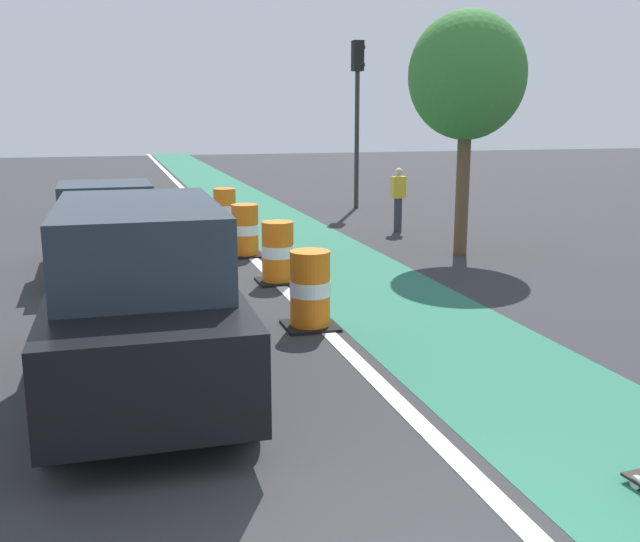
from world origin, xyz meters
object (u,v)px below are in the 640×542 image
Objects in this scene: traffic_barrel_front at (310,290)px; street_tree_sidewalk at (467,77)px; traffic_barrel_back at (245,231)px; traffic_barrel_far at (225,211)px; pedestrian_crossing at (398,198)px; parked_sedan_second at (107,229)px; parked_suv_nearest at (142,297)px; traffic_light_corner at (357,95)px; traffic_barrel_mid at (278,253)px.

street_tree_sidewalk is at bearing 44.32° from traffic_barrel_front.
traffic_barrel_back is (0.06, 5.43, 0.00)m from traffic_barrel_front.
traffic_barrel_far is (0.16, 8.81, 0.00)m from traffic_barrel_front.
traffic_barrel_far is 4.39m from pedestrian_crossing.
traffic_barrel_front is at bearing -59.24° from parked_sedan_second.
street_tree_sidewalk reaches higher than parked_suv_nearest.
traffic_light_corner is at bearing 55.15° from traffic_barrel_back.
parked_sedan_second is at bearing -134.15° from traffic_light_corner.
traffic_barrel_far is (2.49, 10.61, -0.50)m from parked_suv_nearest.
pedestrian_crossing is at bearing 26.04° from traffic_barrel_back.
traffic_barrel_back is at bearing 167.20° from street_tree_sidewalk.
pedestrian_crossing is at bearing 22.98° from parked_sedan_second.
traffic_barrel_back is 0.22× the size of street_tree_sidewalk.
traffic_barrel_mid is at bearing -160.01° from street_tree_sidewalk.
traffic_barrel_front is 1.00× the size of traffic_barrel_far.
traffic_barrel_mid is 5.98m from traffic_barrel_far.
traffic_light_corner reaches higher than traffic_barrel_far.
traffic_barrel_mid is (2.88, -1.70, -0.30)m from parked_sedan_second.
street_tree_sidewalk is (6.86, 6.22, 2.63)m from parked_suv_nearest.
parked_suv_nearest is 16.05m from traffic_light_corner.
parked_sedan_second is at bearing 93.29° from parked_suv_nearest.
traffic_barrel_far is at bearing 134.82° from street_tree_sidewalk.
street_tree_sidewalk is (4.37, -4.40, 3.14)m from traffic_barrel_far.
street_tree_sidewalk reaches higher than pedestrian_crossing.
traffic_barrel_far is at bearing 88.99° from traffic_barrel_front.
street_tree_sidewalk is at bearing -86.59° from pedestrian_crossing.
traffic_barrel_back is 0.21× the size of traffic_light_corner.
traffic_barrel_mid is 0.22× the size of street_tree_sidewalk.
traffic_barrel_mid is 1.00× the size of traffic_barrel_far.
traffic_barrel_far is at bearing 76.79° from parked_suv_nearest.
traffic_light_corner is (4.71, 3.52, 2.97)m from traffic_barrel_far.
traffic_barrel_front is at bearing -135.68° from street_tree_sidewalk.
pedestrian_crossing is (6.67, 9.32, -0.17)m from parked_suv_nearest.
street_tree_sidewalk is at bearing -12.80° from traffic_barrel_back.
parked_suv_nearest is at bearing -86.71° from parked_sedan_second.
traffic_light_corner is (4.80, 6.90, 2.97)m from traffic_barrel_back.
parked_sedan_second is 7.64m from pedestrian_crossing.
parked_sedan_second is 0.83× the size of street_tree_sidewalk.
parked_suv_nearest is 7.64m from traffic_barrel_back.
parked_sedan_second is 0.81× the size of traffic_light_corner.
pedestrian_crossing is (-0.53, -4.81, -2.64)m from traffic_light_corner.
street_tree_sidewalk reaches higher than traffic_barrel_far.
parked_sedan_second is at bearing -123.72° from traffic_barrel_far.
street_tree_sidewalk is at bearing 42.19° from parked_suv_nearest.
traffic_barrel_far is 6.94m from street_tree_sidewalk.
traffic_barrel_mid is at bearing -116.28° from traffic_light_corner.
traffic_barrel_far is 0.21× the size of traffic_light_corner.
traffic_barrel_mid is 1.00× the size of traffic_barrel_back.
traffic_barrel_back is at bearing 92.56° from traffic_barrel_mid.
parked_suv_nearest is 0.91× the size of traffic_light_corner.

